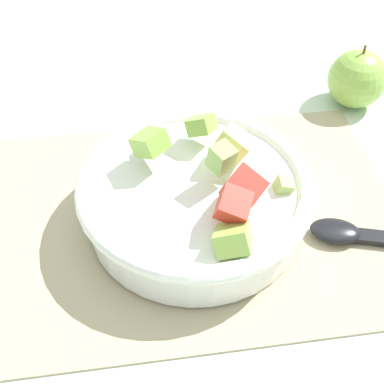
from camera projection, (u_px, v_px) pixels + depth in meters
The scene contains 5 objects.
ground_plane at pixel (194, 218), 0.63m from camera, with size 2.40×2.40×0.00m, color silver.
placemat at pixel (194, 216), 0.63m from camera, with size 0.48×0.35×0.01m, color tan.
salad_bowl at pixel (193, 197), 0.60m from camera, with size 0.26×0.26×0.11m.
serving_spoon at pixel (376, 236), 0.60m from camera, with size 0.22×0.09×0.01m.
whole_apple at pixel (357, 79), 0.76m from camera, with size 0.08×0.08×0.10m.
Camera 1 is at (0.06, 0.42, 0.47)m, focal length 50.22 mm.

